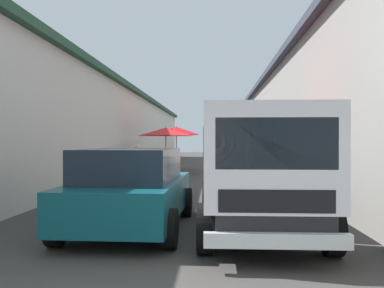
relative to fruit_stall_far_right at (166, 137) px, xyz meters
The scene contains 11 objects.
ground 3.94m from the fruit_stall_far_right, 155.58° to the right, with size 90.00×90.00×0.00m, color #3D3A38.
building_left_whitewash 5.54m from the fruit_stall_far_right, 99.86° to the left, with size 49.80×7.50×4.36m.
building_right_concrete 8.43m from the fruit_stall_far_right, 96.47° to the right, with size 49.80×7.50×4.90m.
fruit_stall_far_right is the anchor object (origin of this frame).
fruit_stall_far_left 9.73m from the fruit_stall_far_right, 158.94° to the right, with size 2.59×2.59×2.16m.
fruit_stall_near_left 3.17m from the fruit_stall_far_right, ahead, with size 2.56×2.56×2.46m.
hatchback_car 11.87m from the fruit_stall_far_right, behind, with size 3.95×1.99×1.45m.
delivery_truck 13.04m from the fruit_stall_far_right, 166.55° to the right, with size 4.93×1.99×2.08m.
vendor_by_crates 7.02m from the fruit_stall_far_right, 142.32° to the right, with size 0.46×0.46×1.53m.
vendor_in_shade 8.65m from the fruit_stall_far_right, behind, with size 0.56×0.37×1.51m.
parked_scooter 4.27m from the fruit_stall_far_right, 123.53° to the right, with size 1.69×0.34×1.14m.
Camera 1 is at (-2.37, -0.85, 1.58)m, focal length 38.29 mm.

